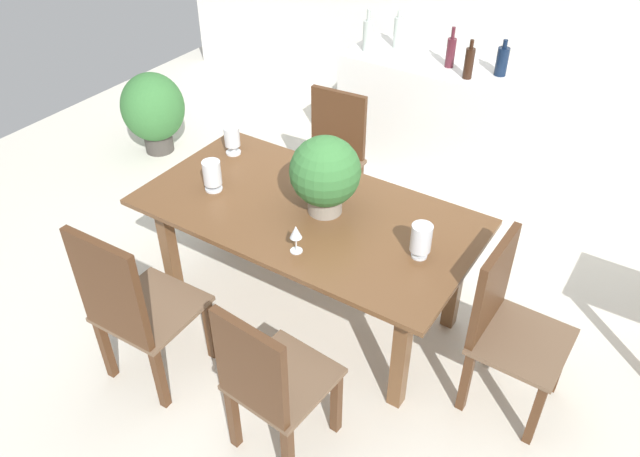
{
  "coord_description": "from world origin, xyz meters",
  "views": [
    {
      "loc": [
        1.57,
        -2.39,
        2.71
      ],
      "look_at": [
        0.03,
        -0.01,
        0.56
      ],
      "focal_mm": 34.78,
      "sensor_mm": 36.0,
      "label": 1
    }
  ],
  "objects_px": {
    "crystal_vase_center_near": "(212,174)",
    "wine_bottle_green": "(398,32)",
    "wine_bottle_amber": "(368,35)",
    "dining_table": "(307,224)",
    "crystal_vase_right": "(232,138)",
    "chair_far_left": "(330,152)",
    "potted_plant_floor": "(153,109)",
    "chair_foot_end": "(506,320)",
    "wine_bottle_tall": "(502,61)",
    "wine_bottle_dark": "(469,63)",
    "chair_near_left": "(132,305)",
    "wine_bottle_clear": "(451,52)",
    "wine_glass": "(296,233)",
    "chair_near_right": "(269,381)",
    "flower_centerpiece": "(325,173)",
    "kitchen_counter": "(451,126)",
    "crystal_vase_left": "(421,239)"
  },
  "relations": [
    {
      "from": "kitchen_counter",
      "to": "wine_bottle_amber",
      "type": "distance_m",
      "value": 0.93
    },
    {
      "from": "wine_glass",
      "to": "wine_bottle_dark",
      "type": "distance_m",
      "value": 2.0
    },
    {
      "from": "wine_bottle_clear",
      "to": "wine_bottle_amber",
      "type": "bearing_deg",
      "value": -176.07
    },
    {
      "from": "chair_foot_end",
      "to": "wine_bottle_tall",
      "type": "height_order",
      "value": "wine_bottle_tall"
    },
    {
      "from": "crystal_vase_center_near",
      "to": "wine_bottle_amber",
      "type": "height_order",
      "value": "wine_bottle_amber"
    },
    {
      "from": "dining_table",
      "to": "wine_glass",
      "type": "bearing_deg",
      "value": -64.5
    },
    {
      "from": "crystal_vase_right",
      "to": "chair_near_right",
      "type": "bearing_deg",
      "value": -45.89
    },
    {
      "from": "dining_table",
      "to": "chair_near_left",
      "type": "bearing_deg",
      "value": -114.02
    },
    {
      "from": "potted_plant_floor",
      "to": "wine_bottle_clear",
      "type": "bearing_deg",
      "value": 21.38
    },
    {
      "from": "chair_foot_end",
      "to": "crystal_vase_center_near",
      "type": "bearing_deg",
      "value": 95.25
    },
    {
      "from": "chair_far_left",
      "to": "wine_bottle_dark",
      "type": "xyz_separation_m",
      "value": [
        0.65,
        0.73,
        0.56
      ]
    },
    {
      "from": "dining_table",
      "to": "wine_bottle_green",
      "type": "relative_size",
      "value": 6.66
    },
    {
      "from": "flower_centerpiece",
      "to": "crystal_vase_right",
      "type": "xyz_separation_m",
      "value": [
        -0.82,
        0.21,
        -0.13
      ]
    },
    {
      "from": "wine_bottle_green",
      "to": "potted_plant_floor",
      "type": "xyz_separation_m",
      "value": [
        -1.72,
        -0.99,
        -0.69
      ]
    },
    {
      "from": "wine_bottle_amber",
      "to": "wine_bottle_tall",
      "type": "xyz_separation_m",
      "value": [
        1.01,
        0.1,
        -0.02
      ]
    },
    {
      "from": "crystal_vase_right",
      "to": "chair_far_left",
      "type": "bearing_deg",
      "value": 65.72
    },
    {
      "from": "dining_table",
      "to": "crystal_vase_right",
      "type": "distance_m",
      "value": 0.8
    },
    {
      "from": "wine_bottle_clear",
      "to": "wine_bottle_dark",
      "type": "relative_size",
      "value": 1.06
    },
    {
      "from": "crystal_vase_right",
      "to": "wine_bottle_amber",
      "type": "height_order",
      "value": "wine_bottle_amber"
    },
    {
      "from": "chair_near_left",
      "to": "kitchen_counter",
      "type": "relative_size",
      "value": 0.6
    },
    {
      "from": "chair_far_left",
      "to": "wine_bottle_clear",
      "type": "xyz_separation_m",
      "value": [
        0.47,
        0.84,
        0.56
      ]
    },
    {
      "from": "wine_glass",
      "to": "wine_bottle_dark",
      "type": "height_order",
      "value": "wine_bottle_dark"
    },
    {
      "from": "dining_table",
      "to": "wine_bottle_amber",
      "type": "xyz_separation_m",
      "value": [
        -0.61,
        1.73,
        0.44
      ]
    },
    {
      "from": "wine_bottle_amber",
      "to": "wine_bottle_dark",
      "type": "relative_size",
      "value": 1.15
    },
    {
      "from": "chair_foot_end",
      "to": "wine_bottle_tall",
      "type": "xyz_separation_m",
      "value": [
        -0.77,
        1.83,
        0.54
      ]
    },
    {
      "from": "crystal_vase_right",
      "to": "potted_plant_floor",
      "type": "bearing_deg",
      "value": 155.63
    },
    {
      "from": "wine_bottle_amber",
      "to": "potted_plant_floor",
      "type": "xyz_separation_m",
      "value": [
        -1.56,
        -0.82,
        -0.69
      ]
    },
    {
      "from": "wine_bottle_dark",
      "to": "potted_plant_floor",
      "type": "relative_size",
      "value": 0.39
    },
    {
      "from": "wine_bottle_amber",
      "to": "dining_table",
      "type": "bearing_deg",
      "value": -70.58
    },
    {
      "from": "crystal_vase_right",
      "to": "dining_table",
      "type": "bearing_deg",
      "value": -19.52
    },
    {
      "from": "wine_bottle_clear",
      "to": "wine_bottle_green",
      "type": "xyz_separation_m",
      "value": [
        -0.49,
        0.13,
        0.01
      ]
    },
    {
      "from": "crystal_vase_center_near",
      "to": "wine_bottle_green",
      "type": "distance_m",
      "value": 2.04
    },
    {
      "from": "dining_table",
      "to": "wine_bottle_tall",
      "type": "distance_m",
      "value": 1.92
    },
    {
      "from": "chair_far_left",
      "to": "crystal_vase_right",
      "type": "xyz_separation_m",
      "value": [
        -0.3,
        -0.67,
        0.33
      ]
    },
    {
      "from": "dining_table",
      "to": "wine_bottle_amber",
      "type": "relative_size",
      "value": 6.07
    },
    {
      "from": "wine_glass",
      "to": "wine_bottle_dark",
      "type": "xyz_separation_m",
      "value": [
        0.07,
        1.98,
        0.22
      ]
    },
    {
      "from": "chair_far_left",
      "to": "wine_bottle_dark",
      "type": "height_order",
      "value": "wine_bottle_dark"
    },
    {
      "from": "chair_near_left",
      "to": "crystal_vase_right",
      "type": "xyz_separation_m",
      "value": [
        -0.31,
        1.2,
        0.29
      ]
    },
    {
      "from": "chair_near_right",
      "to": "kitchen_counter",
      "type": "distance_m",
      "value": 2.77
    },
    {
      "from": "chair_near_right",
      "to": "flower_centerpiece",
      "type": "bearing_deg",
      "value": -66.88
    },
    {
      "from": "kitchen_counter",
      "to": "wine_bottle_dark",
      "type": "height_order",
      "value": "wine_bottle_dark"
    },
    {
      "from": "chair_near_right",
      "to": "potted_plant_floor",
      "type": "distance_m",
      "value": 3.17
    },
    {
      "from": "chair_far_left",
      "to": "crystal_vase_left",
      "type": "relative_size",
      "value": 4.91
    },
    {
      "from": "chair_far_left",
      "to": "wine_bottle_green",
      "type": "height_order",
      "value": "wine_bottle_green"
    },
    {
      "from": "chair_far_left",
      "to": "flower_centerpiece",
      "type": "xyz_separation_m",
      "value": [
        0.52,
        -0.89,
        0.47
      ]
    },
    {
      "from": "crystal_vase_right",
      "to": "wine_bottle_dark",
      "type": "distance_m",
      "value": 1.71
    },
    {
      "from": "chair_foot_end",
      "to": "wine_bottle_clear",
      "type": "bearing_deg",
      "value": 33.69
    },
    {
      "from": "wine_bottle_dark",
      "to": "wine_bottle_green",
      "type": "bearing_deg",
      "value": 159.71
    },
    {
      "from": "crystal_vase_center_near",
      "to": "wine_bottle_clear",
      "type": "xyz_separation_m",
      "value": [
        0.6,
        1.9,
        0.23
      ]
    },
    {
      "from": "chair_near_right",
      "to": "chair_far_left",
      "type": "relative_size",
      "value": 1.01
    }
  ]
}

